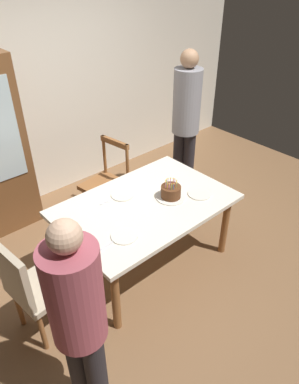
{
  "coord_description": "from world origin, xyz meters",
  "views": [
    {
      "loc": [
        -1.75,
        -2.01,
        2.63
      ],
      "look_at": [
        0.05,
        0.0,
        0.83
      ],
      "focal_mm": 33.26,
      "sensor_mm": 36.0,
      "label": 1
    }
  ],
  "objects_px": {
    "chair_upholstered": "(32,285)",
    "person_celebrant": "(79,317)",
    "chair_spindle_back": "(106,184)",
    "birthday_cake": "(171,193)",
    "dining_table": "(146,210)",
    "plate_near_guest": "(199,194)",
    "plate_far_side": "(123,195)",
    "plate_near_celebrant": "(124,236)",
    "person_guest": "(186,119)"
  },
  "relations": [
    {
      "from": "chair_upholstered",
      "to": "person_celebrant",
      "type": "height_order",
      "value": "person_celebrant"
    },
    {
      "from": "chair_spindle_back",
      "to": "person_celebrant",
      "type": "height_order",
      "value": "person_celebrant"
    },
    {
      "from": "birthday_cake",
      "to": "chair_upholstered",
      "type": "distance_m",
      "value": 1.44
    },
    {
      "from": "dining_table",
      "to": "chair_spindle_back",
      "type": "distance_m",
      "value": 0.89
    },
    {
      "from": "chair_upholstered",
      "to": "plate_near_guest",
      "type": "bearing_deg",
      "value": -7.15
    },
    {
      "from": "plate_near_guest",
      "to": "person_celebrant",
      "type": "relative_size",
      "value": 0.14
    },
    {
      "from": "plate_far_side",
      "to": "chair_spindle_back",
      "type": "relative_size",
      "value": 0.23
    },
    {
      "from": "dining_table",
      "to": "plate_near_celebrant",
      "type": "bearing_deg",
      "value": -151.46
    },
    {
      "from": "chair_upholstered",
      "to": "person_guest",
      "type": "bearing_deg",
      "value": 15.42
    },
    {
      "from": "plate_near_celebrant",
      "to": "chair_upholstered",
      "type": "relative_size",
      "value": 0.23
    },
    {
      "from": "chair_upholstered",
      "to": "person_celebrant",
      "type": "xyz_separation_m",
      "value": [
        -0.01,
        -0.76,
        0.38
      ]
    },
    {
      "from": "birthday_cake",
      "to": "chair_spindle_back",
      "type": "xyz_separation_m",
      "value": [
        -0.08,
        0.95,
        -0.32
      ]
    },
    {
      "from": "chair_spindle_back",
      "to": "person_celebrant",
      "type": "relative_size",
      "value": 0.59
    },
    {
      "from": "chair_upholstered",
      "to": "person_guest",
      "type": "height_order",
      "value": "person_guest"
    },
    {
      "from": "chair_spindle_back",
      "to": "plate_far_side",
      "type": "bearing_deg",
      "value": -110.91
    },
    {
      "from": "dining_table",
      "to": "plate_near_celebrant",
      "type": "xyz_separation_m",
      "value": [
        -0.44,
        -0.24,
        0.09
      ]
    },
    {
      "from": "plate_near_celebrant",
      "to": "person_celebrant",
      "type": "relative_size",
      "value": 0.14
    },
    {
      "from": "birthday_cake",
      "to": "person_celebrant",
      "type": "xyz_separation_m",
      "value": [
        -1.43,
        -0.7,
        0.13
      ]
    },
    {
      "from": "birthday_cake",
      "to": "chair_spindle_back",
      "type": "distance_m",
      "value": 1.0
    },
    {
      "from": "chair_upholstered",
      "to": "person_celebrant",
      "type": "bearing_deg",
      "value": -90.97
    },
    {
      "from": "plate_near_celebrant",
      "to": "person_guest",
      "type": "relative_size",
      "value": 0.12
    },
    {
      "from": "dining_table",
      "to": "plate_near_celebrant",
      "type": "distance_m",
      "value": 0.51
    },
    {
      "from": "birthday_cake",
      "to": "plate_far_side",
      "type": "xyz_separation_m",
      "value": [
        -0.31,
        0.33,
        -0.05
      ]
    },
    {
      "from": "dining_table",
      "to": "chair_spindle_back",
      "type": "xyz_separation_m",
      "value": [
        0.16,
        0.85,
        -0.19
      ]
    },
    {
      "from": "dining_table",
      "to": "plate_near_guest",
      "type": "relative_size",
      "value": 7.23
    },
    {
      "from": "birthday_cake",
      "to": "chair_spindle_back",
      "type": "bearing_deg",
      "value": 94.82
    },
    {
      "from": "plate_near_celebrant",
      "to": "chair_upholstered",
      "type": "xyz_separation_m",
      "value": [
        -0.75,
        0.21,
        -0.2
      ]
    },
    {
      "from": "dining_table",
      "to": "person_guest",
      "type": "height_order",
      "value": "person_guest"
    },
    {
      "from": "dining_table",
      "to": "plate_near_guest",
      "type": "bearing_deg",
      "value": -26.49
    },
    {
      "from": "dining_table",
      "to": "birthday_cake",
      "type": "xyz_separation_m",
      "value": [
        0.24,
        -0.09,
        0.14
      ]
    },
    {
      "from": "dining_table",
      "to": "person_celebrant",
      "type": "relative_size",
      "value": 0.99
    },
    {
      "from": "chair_spindle_back",
      "to": "person_celebrant",
      "type": "bearing_deg",
      "value": -129.47
    },
    {
      "from": "dining_table",
      "to": "plate_far_side",
      "type": "bearing_deg",
      "value": 108.49
    },
    {
      "from": "birthday_cake",
      "to": "chair_spindle_back",
      "type": "height_order",
      "value": "chair_spindle_back"
    },
    {
      "from": "birthday_cake",
      "to": "plate_near_celebrant",
      "type": "relative_size",
      "value": 1.27
    },
    {
      "from": "dining_table",
      "to": "chair_spindle_back",
      "type": "height_order",
      "value": "chair_spindle_back"
    },
    {
      "from": "plate_far_side",
      "to": "dining_table",
      "type": "bearing_deg",
      "value": -71.51
    },
    {
      "from": "birthday_cake",
      "to": "plate_near_guest",
      "type": "bearing_deg",
      "value": -31.11
    },
    {
      "from": "plate_far_side",
      "to": "chair_upholstered",
      "type": "xyz_separation_m",
      "value": [
        -1.1,
        -0.27,
        -0.2
      ]
    },
    {
      "from": "plate_far_side",
      "to": "plate_near_guest",
      "type": "height_order",
      "value": "same"
    },
    {
      "from": "chair_spindle_back",
      "to": "dining_table",
      "type": "bearing_deg",
      "value": -100.33
    },
    {
      "from": "plate_near_guest",
      "to": "person_celebrant",
      "type": "height_order",
      "value": "person_celebrant"
    },
    {
      "from": "plate_far_side",
      "to": "plate_near_guest",
      "type": "relative_size",
      "value": 1.0
    },
    {
      "from": "plate_near_celebrant",
      "to": "plate_near_guest",
      "type": "bearing_deg",
      "value": 0.0
    },
    {
      "from": "person_celebrant",
      "to": "person_guest",
      "type": "height_order",
      "value": "person_guest"
    },
    {
      "from": "birthday_cake",
      "to": "person_guest",
      "type": "bearing_deg",
      "value": 37.17
    },
    {
      "from": "plate_far_side",
      "to": "person_celebrant",
      "type": "xyz_separation_m",
      "value": [
        -1.12,
        -1.03,
        0.18
      ]
    },
    {
      "from": "birthday_cake",
      "to": "plate_near_celebrant",
      "type": "distance_m",
      "value": 0.69
    },
    {
      "from": "plate_far_side",
      "to": "person_guest",
      "type": "height_order",
      "value": "person_guest"
    },
    {
      "from": "birthday_cake",
      "to": "plate_far_side",
      "type": "bearing_deg",
      "value": 133.67
    }
  ]
}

